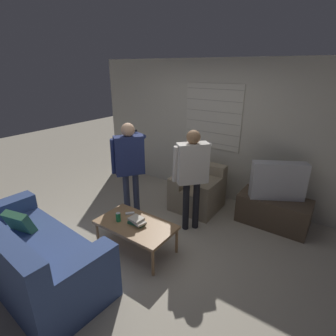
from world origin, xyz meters
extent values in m
plane|color=#B2A893|center=(0.00, 0.00, 0.00)|extent=(16.00, 16.00, 0.00)
cube|color=#BCB7A8|center=(0.00, 2.03, 1.27)|extent=(5.20, 0.06, 2.55)
cube|color=beige|center=(0.03, 1.99, 1.55)|extent=(1.10, 0.02, 1.17)
cube|color=gray|center=(0.03, 1.98, 1.06)|extent=(1.08, 0.00, 0.01)
cube|color=gray|center=(0.03, 1.98, 1.25)|extent=(1.08, 0.00, 0.01)
cube|color=gray|center=(0.03, 1.98, 1.45)|extent=(1.08, 0.00, 0.01)
cube|color=gray|center=(0.03, 1.98, 1.64)|extent=(1.08, 0.00, 0.01)
cube|color=gray|center=(0.03, 1.98, 1.84)|extent=(1.08, 0.00, 0.01)
cube|color=gray|center=(0.03, 1.98, 2.03)|extent=(1.08, 0.00, 0.01)
cube|color=#384C7F|center=(-0.64, -1.25, 0.24)|extent=(2.09, 1.04, 0.47)
cube|color=#384C7F|center=(0.26, -1.31, 0.58)|extent=(0.30, 0.93, 0.21)
cube|color=#38704C|center=(-0.99, -1.19, 0.57)|extent=(0.40, 0.30, 0.37)
cube|color=gray|center=(0.13, 1.32, 0.21)|extent=(0.79, 0.77, 0.42)
cube|color=gray|center=(0.13, 1.60, 0.61)|extent=(0.78, 0.21, 0.36)
cube|color=gray|center=(0.40, 1.32, 0.52)|extent=(0.25, 0.76, 0.19)
cube|color=gray|center=(-0.14, 1.32, 0.52)|extent=(0.25, 0.76, 0.19)
cube|color=#9E754C|center=(0.01, -0.17, 0.40)|extent=(1.08, 0.60, 0.04)
cylinder|color=#9E754C|center=(-0.49, 0.09, 0.19)|extent=(0.04, 0.04, 0.38)
cylinder|color=#9E754C|center=(0.51, 0.09, 0.19)|extent=(0.04, 0.04, 0.38)
cylinder|color=#9E754C|center=(-0.49, -0.44, 0.19)|extent=(0.04, 0.04, 0.38)
cylinder|color=#9E754C|center=(0.51, -0.44, 0.19)|extent=(0.04, 0.04, 0.38)
cube|color=#4C3D2D|center=(1.39, 1.57, 0.24)|extent=(1.07, 0.53, 0.48)
cube|color=#B2B2B7|center=(1.39, 1.57, 0.77)|extent=(0.80, 0.57, 0.59)
cube|color=#3D4738|center=(1.34, 1.66, 0.77)|extent=(0.61, 0.35, 0.48)
cylinder|color=#33384C|center=(-0.64, 0.33, 0.41)|extent=(0.10, 0.10, 0.82)
cylinder|color=#33384C|center=(-0.54, 0.46, 0.41)|extent=(0.10, 0.10, 0.82)
cube|color=navy|center=(-0.59, 0.40, 1.12)|extent=(0.42, 0.48, 0.61)
sphere|color=tan|center=(-0.59, 0.40, 1.52)|extent=(0.21, 0.21, 0.21)
cylinder|color=navy|center=(-0.77, 0.23, 1.11)|extent=(0.17, 0.15, 0.59)
cylinder|color=navy|center=(-0.68, 0.76, 1.36)|extent=(0.51, 0.40, 0.16)
cube|color=black|center=(-0.91, 0.93, 1.31)|extent=(0.06, 0.06, 0.13)
cylinder|color=black|center=(0.31, 0.65, 0.40)|extent=(0.10, 0.10, 0.80)
cylinder|color=black|center=(0.42, 0.77, 0.40)|extent=(0.10, 0.10, 0.80)
cube|color=beige|center=(0.36, 0.71, 1.10)|extent=(0.45, 0.47, 0.60)
sphere|color=#846042|center=(0.36, 0.71, 1.49)|extent=(0.20, 0.20, 0.20)
cylinder|color=beige|center=(0.17, 0.55, 1.09)|extent=(0.16, 0.15, 0.57)
cylinder|color=beige|center=(0.36, 1.05, 1.20)|extent=(0.42, 0.38, 0.40)
cube|color=black|center=(0.19, 1.20, 1.02)|extent=(0.10, 0.09, 0.12)
cube|color=#33754C|center=(0.03, -0.17, 0.43)|extent=(0.24, 0.15, 0.03)
cube|color=beige|center=(0.05, -0.17, 0.47)|extent=(0.24, 0.19, 0.03)
cube|color=beige|center=(0.03, -0.17, 0.50)|extent=(0.19, 0.17, 0.03)
cylinder|color=#238E47|center=(-0.22, -0.27, 0.48)|extent=(0.07, 0.07, 0.12)
cylinder|color=silver|center=(-0.22, -0.27, 0.54)|extent=(0.06, 0.06, 0.00)
cube|color=white|center=(-0.22, -0.04, 0.43)|extent=(0.12, 0.12, 0.02)
camera|label=1|loc=(2.12, -2.41, 2.41)|focal=28.00mm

